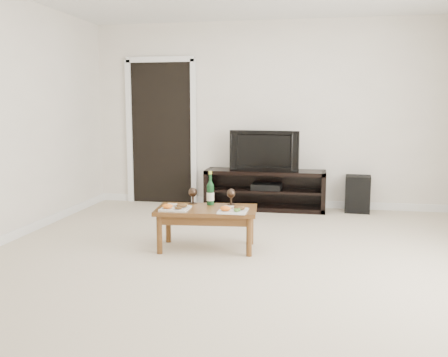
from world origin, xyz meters
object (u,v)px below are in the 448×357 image
subwoofer (358,194)px  coffee_table (207,228)px  media_console (265,190)px  television (265,150)px

subwoofer → coffee_table: bearing=-123.2°
media_console → subwoofer: bearing=3.4°
television → coffee_table: (-0.38, -2.04, -0.62)m
coffee_table → media_console: bearing=79.5°
media_console → subwoofer: size_ratio=3.35×
media_console → television: television is taller
television → media_console: bearing=0.0°
television → coffee_table: 2.16m
subwoofer → coffee_table: 2.67m
television → subwoofer: television is taller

